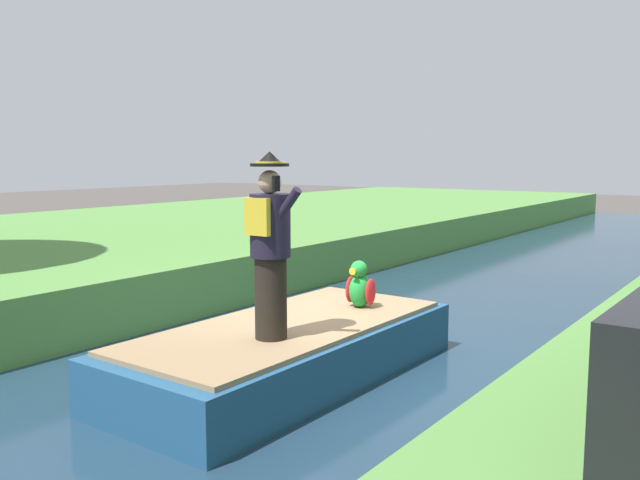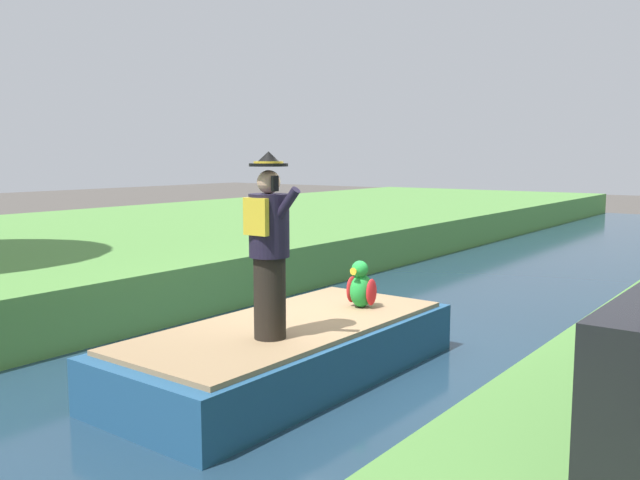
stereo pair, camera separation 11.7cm
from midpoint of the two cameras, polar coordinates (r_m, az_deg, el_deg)
The scene contains 5 objects.
ground_plane at distance 8.10m, azimuth -0.02°, elevation -10.96°, with size 80.00×80.00×0.00m, color #4C4742.
canal_water at distance 8.08m, azimuth -0.02°, elevation -10.62°, with size 5.48×48.00×0.10m, color #1E384C.
boat at distance 7.45m, azimuth -3.17°, elevation -9.35°, with size 1.85×4.22×0.61m.
person_pirate at distance 6.61m, azimuth -4.74°, elevation -0.54°, with size 0.61×0.42×1.85m.
parrot_plush at distance 8.08m, azimuth 3.01°, elevation -4.00°, with size 0.36×0.35×0.57m.
Camera 1 is at (4.45, -6.28, 2.52)m, focal length 37.75 mm.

